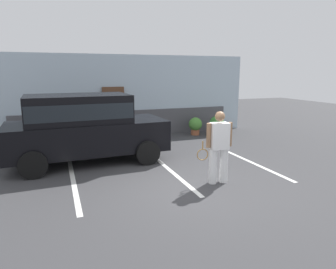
{
  "coord_description": "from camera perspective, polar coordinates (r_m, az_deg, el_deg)",
  "views": [
    {
      "loc": [
        -2.87,
        -6.22,
        2.69
      ],
      "look_at": [
        -0.08,
        1.2,
        1.05
      ],
      "focal_mm": 32.3,
      "sensor_mm": 36.0,
      "label": 1
    }
  ],
  "objects": [
    {
      "name": "parked_suv",
      "position": [
        9.33,
        -15.56,
        1.73
      ],
      "size": [
        4.67,
        2.3,
        2.05
      ],
      "rotation": [
        0.0,
        0.0,
        0.04
      ],
      "color": "black",
      "rests_on": "ground_plane"
    },
    {
      "name": "parking_stripe_0",
      "position": [
        8.18,
        -17.51,
        -8.05
      ],
      "size": [
        0.12,
        4.4,
        0.01
      ],
      "primitive_type": "cube",
      "color": "silver",
      "rests_on": "ground_plane"
    },
    {
      "name": "house_frontage",
      "position": [
        13.01,
        -7.84,
        6.79
      ],
      "size": [
        10.94,
        0.4,
        3.4
      ],
      "color": "silver",
      "rests_on": "ground_plane"
    },
    {
      "name": "parking_stripe_2",
      "position": [
        9.84,
        14.24,
        -4.53
      ],
      "size": [
        0.12,
        4.4,
        0.01
      ],
      "primitive_type": "cube",
      "color": "silver",
      "rests_on": "ground_plane"
    },
    {
      "name": "parking_stripe_1",
      "position": [
        8.67,
        -0.08,
        -6.37
      ],
      "size": [
        0.12,
        4.4,
        0.01
      ],
      "primitive_type": "cube",
      "color": "silver",
      "rests_on": "ground_plane"
    },
    {
      "name": "tennis_player_man",
      "position": [
        7.43,
        9.55,
        -2.26
      ],
      "size": [
        0.91,
        0.32,
        1.78
      ],
      "rotation": [
        0.0,
        0.0,
        3.04
      ],
      "color": "white",
      "rests_on": "ground_plane"
    },
    {
      "name": "ground_plane",
      "position": [
        7.36,
        3.96,
        -9.78
      ],
      "size": [
        40.0,
        40.0,
        0.0
      ],
      "primitive_type": "plane",
      "color": "#38383A"
    },
    {
      "name": "potted_plant_by_porch",
      "position": [
        13.2,
        5.18,
        1.76
      ],
      "size": [
        0.58,
        0.58,
        0.76
      ],
      "color": "#9E5638",
      "rests_on": "ground_plane"
    },
    {
      "name": "potted_plant_secondary",
      "position": [
        13.31,
        9.19,
        1.9
      ],
      "size": [
        0.63,
        0.63,
        0.83
      ],
      "color": "brown",
      "rests_on": "ground_plane"
    }
  ]
}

